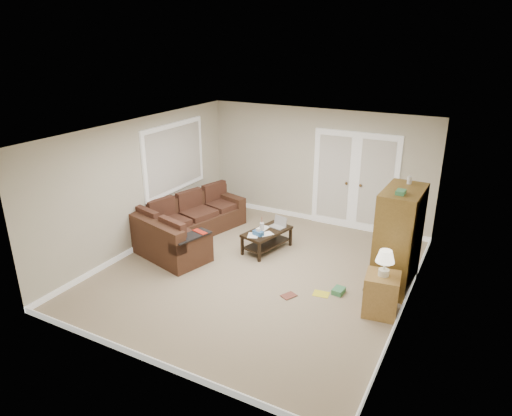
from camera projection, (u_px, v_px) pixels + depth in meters
The scene contains 17 objects.
floor at pixel (257, 272), 8.02m from camera, with size 5.50×5.50×0.00m, color tan.
ceiling at pixel (258, 131), 7.13m from camera, with size 5.00×5.50×0.02m, color white.
wall_left at pixel (142, 184), 8.67m from camera, with size 0.02×5.50×2.50m, color beige.
wall_right at pixel (413, 235), 6.47m from camera, with size 0.02×5.50×2.50m, color beige.
wall_back at pixel (317, 167), 9.84m from camera, with size 5.00×0.02×2.50m, color beige.
wall_front at pixel (147, 279), 5.30m from camera, with size 5.00×0.02×2.50m, color beige.
baseboards at pixel (257, 270), 8.00m from camera, with size 5.00×5.50×0.10m, color white, non-canonical shape.
french_doors at pixel (354, 182), 9.52m from camera, with size 1.80×0.05×2.13m.
window_left at pixel (175, 158), 9.38m from camera, with size 0.05×1.92×1.42m.
sectional_sofa at pixel (184, 227), 9.12m from camera, with size 1.84×2.88×0.78m.
coffee_table at pixel (267, 239), 8.79m from camera, with size 0.73×1.09×0.68m.
tv_armoire at pixel (398, 238), 7.32m from camera, with size 0.61×1.07×1.81m.
side_cabinet at pixel (382, 291), 6.72m from camera, with size 0.55×0.55×1.04m.
space_heater at pixel (387, 233), 9.25m from camera, with size 0.11×0.10×0.29m, color silver.
floor_magazine at pixel (321, 294), 7.35m from camera, with size 0.25×0.20×0.01m, color yellow.
floor_greenbox at pixel (339, 291), 7.35m from camera, with size 0.17×0.22×0.09m, color #3C8453.
floor_book at pixel (285, 293), 7.35m from camera, with size 0.17×0.23×0.02m, color brown.
Camera 1 is at (3.31, -6.27, 3.91)m, focal length 32.00 mm.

